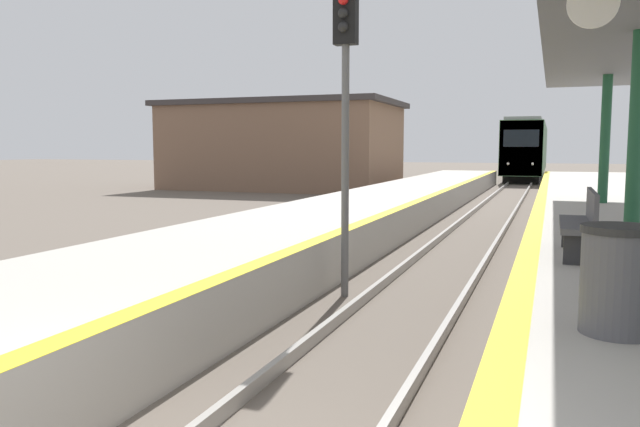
{
  "coord_description": "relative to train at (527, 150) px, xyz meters",
  "views": [
    {
      "loc": [
        1.92,
        -2.53,
        2.38
      ],
      "look_at": [
        -4.1,
        13.64,
        0.56
      ],
      "focal_mm": 35.0,
      "sensor_mm": 36.0,
      "label": 1
    }
  ],
  "objects": [
    {
      "name": "train",
      "position": [
        0.0,
        0.0,
        0.0
      ],
      "size": [
        2.71,
        22.8,
        4.4
      ],
      "color": "black",
      "rests_on": "ground"
    },
    {
      "name": "signal_near",
      "position": [
        -1.14,
        -43.88,
        1.14
      ],
      "size": [
        0.36,
        0.31,
        4.86
      ],
      "color": "#595959",
      "rests_on": "ground"
    },
    {
      "name": "trash_bin",
      "position": [
        2.46,
        -47.74,
        -0.92
      ],
      "size": [
        0.61,
        0.61,
        0.89
      ],
      "color": "#4C4C51",
      "rests_on": "platform_right"
    },
    {
      "name": "bench",
      "position": [
        2.34,
        -43.87,
        -0.87
      ],
      "size": [
        0.44,
        1.87,
        0.92
      ],
      "color": "#4C4C51",
      "rests_on": "platform_right"
    },
    {
      "name": "station_building",
      "position": [
        -12.92,
        -19.58,
        0.29
      ],
      "size": [
        13.28,
        7.99,
        5.03
      ],
      "color": "brown",
      "rests_on": "ground"
    }
  ]
}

